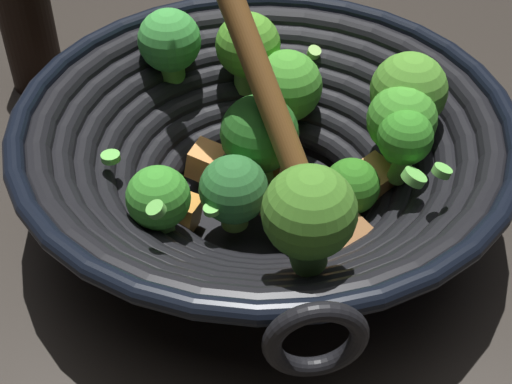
% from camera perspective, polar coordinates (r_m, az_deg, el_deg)
% --- Properties ---
extents(ground_plane, '(4.00, 4.00, 0.00)m').
position_cam_1_polar(ground_plane, '(0.57, 0.60, -1.46)').
color(ground_plane, '#28231E').
extents(wok, '(0.34, 0.37, 0.25)m').
position_cam_1_polar(wok, '(0.53, 0.82, 3.39)').
color(wok, black).
rests_on(wok, ground).
extents(soy_sauce_bottle, '(0.05, 0.05, 0.17)m').
position_cam_1_polar(soy_sauce_bottle, '(0.69, -16.80, 12.40)').
color(soy_sauce_bottle, black).
rests_on(soy_sauce_bottle, ground).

